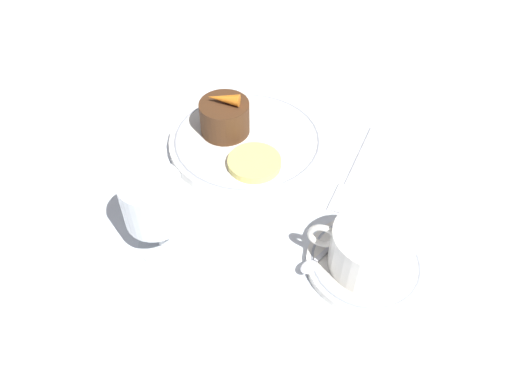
{
  "coord_description": "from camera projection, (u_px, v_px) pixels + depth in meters",
  "views": [
    {
      "loc": [
        -0.13,
        0.5,
        0.48
      ],
      "look_at": [
        -0.01,
        0.11,
        0.04
      ],
      "focal_mm": 35.0,
      "sensor_mm": 36.0,
      "label": 1
    }
  ],
  "objects": [
    {
      "name": "fork",
      "position": [
        351.0,
        176.0,
        0.67
      ],
      "size": [
        0.04,
        0.18,
        0.01
      ],
      "color": "silver",
      "rests_on": "ground_plane"
    },
    {
      "name": "coffee_cup",
      "position": [
        370.0,
        248.0,
        0.55
      ],
      "size": [
        0.12,
        0.09,
        0.05
      ],
      "color": "white",
      "rests_on": "saucer"
    },
    {
      "name": "ground_plane",
      "position": [
        269.0,
        157.0,
        0.7
      ],
      "size": [
        3.0,
        3.0,
        0.0
      ],
      "primitive_type": "plane",
      "color": "white"
    },
    {
      "name": "saucer",
      "position": [
        365.0,
        263.0,
        0.57
      ],
      "size": [
        0.13,
        0.13,
        0.01
      ],
      "color": "white",
      "rests_on": "ground_plane"
    },
    {
      "name": "pineapple_slice",
      "position": [
        254.0,
        163.0,
        0.67
      ],
      "size": [
        0.07,
        0.07,
        0.01
      ],
      "color": "#EFE075",
      "rests_on": "dinner_plate"
    },
    {
      "name": "spoon",
      "position": [
        329.0,
        249.0,
        0.58
      ],
      "size": [
        0.07,
        0.11,
        0.0
      ],
      "color": "silver",
      "rests_on": "saucer"
    },
    {
      "name": "wine_glass",
      "position": [
        153.0,
        205.0,
        0.54
      ],
      "size": [
        0.07,
        0.07,
        0.11
      ],
      "color": "silver",
      "rests_on": "ground_plane"
    },
    {
      "name": "dessert_cake",
      "position": [
        225.0,
        117.0,
        0.7
      ],
      "size": [
        0.07,
        0.07,
        0.05
      ],
      "color": "#4C2D19",
      "rests_on": "dinner_plate"
    },
    {
      "name": "carrot_garnish",
      "position": [
        224.0,
        99.0,
        0.68
      ],
      "size": [
        0.05,
        0.02,
        0.02
      ],
      "color": "orange",
      "rests_on": "dessert_cake"
    },
    {
      "name": "dinner_plate",
      "position": [
        247.0,
        141.0,
        0.71
      ],
      "size": [
        0.22,
        0.22,
        0.01
      ],
      "color": "white",
      "rests_on": "ground_plane"
    }
  ]
}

